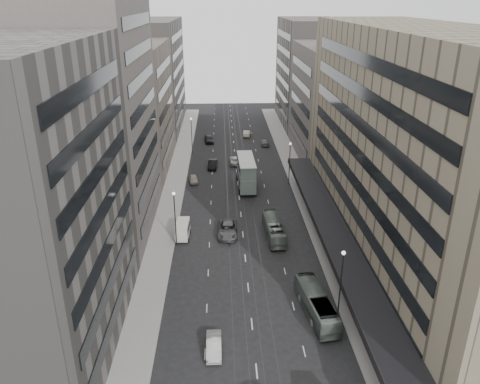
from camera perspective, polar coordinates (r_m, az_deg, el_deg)
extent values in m
plane|color=black|center=(57.96, 1.07, -12.10)|extent=(220.00, 220.00, 0.00)
cube|color=gray|center=(92.44, 7.15, 1.56)|extent=(4.00, 125.00, 0.15)
cube|color=gray|center=(91.65, -7.83, 1.33)|extent=(4.00, 125.00, 0.15)
cube|color=#7A6F59|center=(63.34, 20.59, 4.63)|extent=(15.00, 60.00, 30.00)
cube|color=black|center=(64.45, 11.42, -4.62)|extent=(4.40, 60.00, 0.50)
cube|color=#554E4A|center=(104.66, 11.43, 10.59)|extent=(15.00, 28.00, 24.00)
cube|color=#67625C|center=(133.22, 8.53, 14.17)|extent=(15.00, 32.00, 28.00)
cube|color=#67625C|center=(47.23, -25.20, -2.08)|extent=(15.00, 28.00, 30.00)
cube|color=#554E4A|center=(70.91, -17.61, 8.52)|extent=(15.00, 26.00, 34.00)
cube|color=#6E6455|center=(97.55, -13.43, 9.87)|extent=(15.00, 28.00, 25.00)
cube|color=#67625C|center=(129.31, -10.87, 13.77)|extent=(15.00, 38.00, 28.00)
cylinder|color=#262628|center=(53.04, 12.15, -11.11)|extent=(0.16, 0.16, 8.00)
sphere|color=silver|center=(50.92, 12.52, -7.26)|extent=(0.44, 0.44, 0.44)
cylinder|color=#262628|center=(88.42, 6.05, 3.33)|extent=(0.16, 0.16, 8.00)
sphere|color=silver|center=(87.17, 6.16, 5.87)|extent=(0.44, 0.44, 0.44)
cylinder|color=#262628|center=(66.58, -7.90, -3.45)|extent=(0.16, 0.16, 8.00)
sphere|color=silver|center=(64.90, -8.09, -0.19)|extent=(0.44, 0.44, 0.44)
cylinder|color=#262628|center=(106.79, -5.90, 6.73)|extent=(0.16, 0.16, 8.00)
sphere|color=silver|center=(105.75, -5.99, 8.86)|extent=(0.44, 0.44, 0.44)
imported|color=slate|center=(54.31, 9.29, -13.33)|extent=(3.61, 10.19, 2.78)
imported|color=gray|center=(69.73, 4.11, -4.46)|extent=(2.69, 9.67, 2.67)
cube|color=slate|center=(87.32, 0.76, 1.73)|extent=(3.14, 10.40, 2.64)
cube|color=slate|center=(86.47, 0.77, 3.26)|extent=(3.07, 9.98, 2.29)
cube|color=silver|center=(86.08, 0.77, 4.02)|extent=(3.14, 10.40, 0.14)
cylinder|color=black|center=(84.27, -0.02, -0.03)|extent=(0.35, 1.16, 1.15)
cylinder|color=black|center=(84.49, 1.92, 0.02)|extent=(0.35, 1.16, 1.15)
cylinder|color=black|center=(91.16, -0.33, 1.77)|extent=(0.35, 1.16, 1.15)
cylinder|color=black|center=(91.37, 1.47, 1.81)|extent=(0.35, 1.16, 1.15)
cube|color=silver|center=(69.87, -7.00, -4.87)|extent=(2.01, 4.17, 1.26)
cube|color=silver|center=(69.36, -7.04, -4.04)|extent=(1.97, 4.09, 0.99)
cylinder|color=black|center=(69.10, -7.86, -5.84)|extent=(0.21, 0.66, 0.66)
cylinder|color=black|center=(68.88, -6.33, -5.86)|extent=(0.21, 0.66, 0.66)
cylinder|color=black|center=(71.47, -7.59, -4.81)|extent=(0.21, 0.66, 0.66)
cylinder|color=black|center=(71.26, -6.11, -4.82)|extent=(0.21, 0.66, 0.66)
imported|color=#B4B4B0|center=(49.44, -3.21, -18.20)|extent=(1.56, 4.35, 1.43)
imported|color=#4D4D4F|center=(70.30, -1.50, -4.61)|extent=(3.15, 6.32, 1.72)
imported|color=#B3A494|center=(90.52, -5.68, 1.56)|extent=(2.07, 4.08, 1.33)
imported|color=black|center=(98.02, -3.34, 3.41)|extent=(2.04, 5.14, 1.66)
imported|color=silver|center=(100.53, -0.52, 3.90)|extent=(2.54, 5.48, 1.52)
imported|color=slate|center=(113.73, 3.04, 6.06)|extent=(2.10, 4.72, 1.35)
imported|color=#252527|center=(116.02, -3.80, 6.47)|extent=(2.66, 5.24, 1.71)
imported|color=beige|center=(121.16, 0.84, 7.18)|extent=(2.17, 4.86, 1.55)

